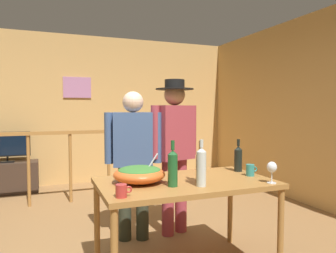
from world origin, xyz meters
TOP-DOWN VIEW (x-y plane):
  - back_wall at (0.00, 3.13)m, footprint 5.62×0.10m
  - side_wall_right at (2.81, 0.94)m, footprint 0.10×4.70m
  - framed_picture at (-0.13, 3.07)m, footprint 0.48×0.03m
  - stair_railing at (-0.40, 1.90)m, footprint 3.41×0.10m
  - tv_console at (-1.25, 2.78)m, footprint 0.90×0.40m
  - flat_screen_tv at (-1.25, 2.75)m, footprint 0.68×0.12m
  - serving_table at (0.39, -0.48)m, footprint 1.41×0.81m
  - salad_bowl at (0.02, -0.41)m, footprint 0.41×0.41m
  - wine_glass at (0.98, -0.81)m, footprint 0.08×0.08m
  - wine_bottle_clear at (0.42, -0.69)m, footprint 0.07×0.07m
  - wine_bottle_dark at (1.01, -0.31)m, footprint 0.07×0.07m
  - wine_bottle_green at (0.22, -0.62)m, footprint 0.08×0.08m
  - wine_bottle_amber at (0.47, -0.58)m, footprint 0.07×0.07m
  - mug_teal at (0.99, -0.52)m, footprint 0.11×0.07m
  - mug_red at (-0.21, -0.77)m, footprint 0.11×0.08m
  - person_standing_left at (0.16, 0.31)m, footprint 0.56×0.32m
  - person_standing_right at (0.62, 0.31)m, footprint 0.58×0.40m

SIDE VIEW (x-z plane):
  - tv_console at x=-1.25m, z-range 0.00..0.50m
  - stair_railing at x=-0.40m, z-range 0.14..1.23m
  - serving_table at x=0.39m, z-range 0.31..1.08m
  - flat_screen_tv at x=-1.25m, z-range 0.54..1.03m
  - mug_red at x=-0.21m, z-range 0.77..0.85m
  - mug_teal at x=0.99m, z-range 0.77..0.87m
  - salad_bowl at x=0.02m, z-range 0.73..0.96m
  - wine_glass at x=0.98m, z-range 0.80..0.97m
  - wine_bottle_dark at x=1.01m, z-range 0.74..1.04m
  - person_standing_left at x=0.16m, z-range 0.13..1.66m
  - wine_bottle_amber at x=0.47m, z-range 0.74..1.07m
  - wine_bottle_green at x=0.22m, z-range 0.74..1.09m
  - wine_bottle_clear at x=0.42m, z-range 0.74..1.10m
  - person_standing_right at x=0.62m, z-range 0.16..1.83m
  - back_wall at x=0.00m, z-range 0.00..2.67m
  - side_wall_right at x=2.81m, z-range 0.00..2.67m
  - framed_picture at x=-0.13m, z-range 1.55..1.92m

